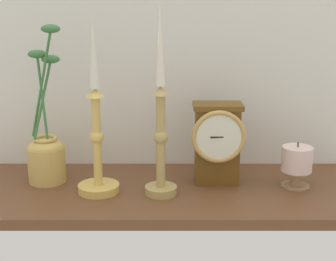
# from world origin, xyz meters

# --- Properties ---
(ground_plane) EXTENTS (1.00, 0.36, 0.02)m
(ground_plane) POSITION_xyz_m (0.00, 0.00, -0.01)
(ground_plane) COLOR brown
(back_wall) EXTENTS (1.20, 0.02, 0.65)m
(back_wall) POSITION_xyz_m (0.00, 0.18, 0.33)
(back_wall) COLOR silver
(back_wall) RESTS_ON ground_plane
(mantel_clock) EXTENTS (0.13, 0.08, 0.19)m
(mantel_clock) POSITION_xyz_m (0.14, 0.03, 0.10)
(mantel_clock) COLOR brown
(mantel_clock) RESTS_ON ground_plane
(candlestick_tall_left) EXTENTS (0.07, 0.07, 0.43)m
(candlestick_tall_left) POSITION_xyz_m (0.01, -0.04, 0.15)
(candlestick_tall_left) COLOR tan
(candlestick_tall_left) RESTS_ON ground_plane
(candlestick_tall_center) EXTENTS (0.10, 0.10, 0.40)m
(candlestick_tall_center) POSITION_xyz_m (-0.14, -0.03, 0.13)
(candlestick_tall_center) COLOR #DAB756
(candlestick_tall_center) RESTS_ON ground_plane
(brass_vase_jar) EXTENTS (0.10, 0.09, 0.38)m
(brass_vase_jar) POSITION_xyz_m (-0.27, 0.04, 0.08)
(brass_vase_jar) COLOR tan
(brass_vase_jar) RESTS_ON ground_plane
(pillar_candle_front) EXTENTS (0.07, 0.07, 0.11)m
(pillar_candle_front) POSITION_xyz_m (0.33, 0.01, 0.06)
(pillar_candle_front) COLOR #A28058
(pillar_candle_front) RESTS_ON ground_plane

